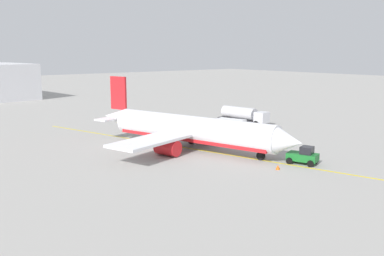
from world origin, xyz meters
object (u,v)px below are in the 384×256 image
Objects in this scene: airplane at (189,130)px; safety_cone_wingtip at (276,151)px; safety_cone_nose at (278,167)px; refueling_worker at (242,126)px; fuel_tanker at (243,115)px; pushback_tug at (303,156)px.

safety_cone_wingtip is at bearing 35.19° from airplane.
safety_cone_nose is at bearing -47.78° from safety_cone_wingtip.
airplane is 16.42m from refueling_worker.
fuel_tanker is 18.64× the size of safety_cone_nose.
fuel_tanker reaches higher than refueling_worker.
airplane reaches higher than pushback_tug.
safety_cone_nose is (-0.25, -4.45, -0.72)m from pushback_tug.
fuel_tanker is (-9.87, 21.01, -0.95)m from airplane.
airplane is 57.71× the size of safety_cone_nose.
safety_cone_wingtip is (9.88, 6.97, -2.33)m from airplane.
safety_cone_wingtip is (-5.42, 1.25, -0.66)m from pushback_tug.
fuel_tanker reaches higher than safety_cone_nose.
refueling_worker is at bearing -47.87° from fuel_tanker.
fuel_tanker is 31.83m from safety_cone_nose.
pushback_tug is at bearing 20.50° from airplane.
fuel_tanker is at bearing 144.60° from safety_cone_wingtip.
pushback_tug is at bearing -31.27° from fuel_tanker.
airplane is 16.42m from pushback_tug.
safety_cone_nose is (24.92, -19.74, -1.44)m from fuel_tanker.
airplane reaches higher than fuel_tanker.
airplane is 19.50× the size of refueling_worker.
fuel_tanker is at bearing 132.13° from refueling_worker.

